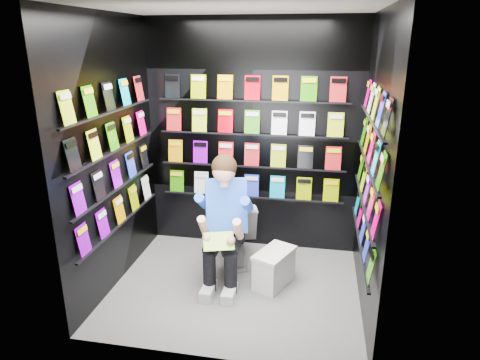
# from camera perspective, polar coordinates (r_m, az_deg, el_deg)

# --- Properties ---
(floor) EXTENTS (2.40, 2.40, 0.00)m
(floor) POSITION_cam_1_polar(r_m,az_deg,el_deg) (4.39, -0.61, -14.15)
(floor) COLOR #5D5D5B
(floor) RESTS_ON ground
(ceiling) EXTENTS (2.40, 2.40, 0.00)m
(ceiling) POSITION_cam_1_polar(r_m,az_deg,el_deg) (3.72, -0.75, 22.05)
(ceiling) COLOR white
(ceiling) RESTS_ON floor
(wall_back) EXTENTS (2.40, 0.04, 2.60)m
(wall_back) POSITION_cam_1_polar(r_m,az_deg,el_deg) (4.81, 1.66, 5.59)
(wall_back) COLOR black
(wall_back) RESTS_ON floor
(wall_front) EXTENTS (2.40, 0.04, 2.60)m
(wall_front) POSITION_cam_1_polar(r_m,az_deg,el_deg) (2.93, -4.49, -2.89)
(wall_front) COLOR black
(wall_front) RESTS_ON floor
(wall_left) EXTENTS (0.04, 2.00, 2.60)m
(wall_left) POSITION_cam_1_polar(r_m,az_deg,el_deg) (4.25, -16.78, 3.10)
(wall_left) COLOR black
(wall_left) RESTS_ON floor
(wall_right) EXTENTS (0.04, 2.00, 2.60)m
(wall_right) POSITION_cam_1_polar(r_m,az_deg,el_deg) (3.82, 17.30, 1.37)
(wall_right) COLOR black
(wall_right) RESTS_ON floor
(comics_back) EXTENTS (2.10, 0.06, 1.37)m
(comics_back) POSITION_cam_1_polar(r_m,az_deg,el_deg) (4.78, 1.60, 5.57)
(comics_back) COLOR red
(comics_back) RESTS_ON wall_back
(comics_left) EXTENTS (0.06, 1.70, 1.37)m
(comics_left) POSITION_cam_1_polar(r_m,az_deg,el_deg) (4.23, -16.42, 3.15)
(comics_left) COLOR red
(comics_left) RESTS_ON wall_left
(comics_right) EXTENTS (0.06, 1.70, 1.37)m
(comics_right) POSITION_cam_1_polar(r_m,az_deg,el_deg) (3.81, 16.86, 1.47)
(comics_right) COLOR red
(comics_right) RESTS_ON wall_right
(toilet) EXTENTS (0.62, 0.84, 0.73)m
(toilet) POSITION_cam_1_polar(r_m,az_deg,el_deg) (4.73, -0.78, -6.60)
(toilet) COLOR white
(toilet) RESTS_ON floor
(longbox) EXTENTS (0.41, 0.51, 0.33)m
(longbox) POSITION_cam_1_polar(r_m,az_deg,el_deg) (4.37, 4.55, -11.80)
(longbox) COLOR silver
(longbox) RESTS_ON floor
(longbox_lid) EXTENTS (0.43, 0.54, 0.03)m
(longbox_lid) POSITION_cam_1_polar(r_m,az_deg,el_deg) (4.29, 4.61, -9.67)
(longbox_lid) COLOR silver
(longbox_lid) RESTS_ON longbox
(reader) EXTENTS (0.75, 0.92, 1.46)m
(reader) POSITION_cam_1_polar(r_m,az_deg,el_deg) (4.22, -1.82, -3.58)
(reader) COLOR blue
(reader) RESTS_ON toilet
(held_comic) EXTENTS (0.32, 0.24, 0.12)m
(held_comic) POSITION_cam_1_polar(r_m,az_deg,el_deg) (3.99, -2.87, -8.15)
(held_comic) COLOR green
(held_comic) RESTS_ON reader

